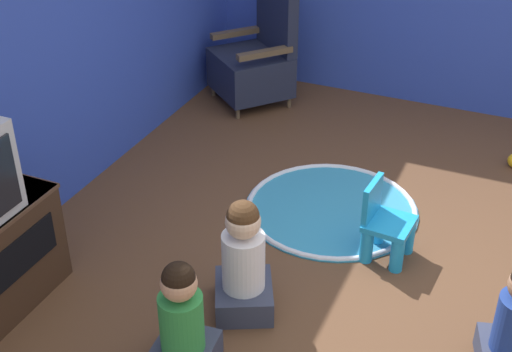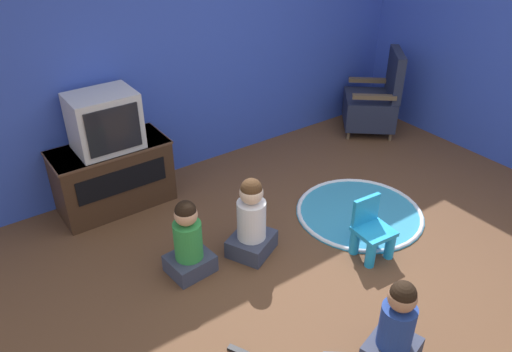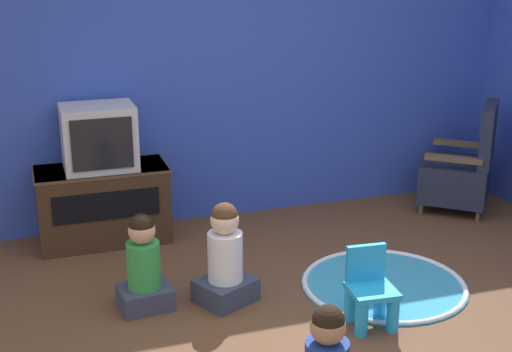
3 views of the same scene
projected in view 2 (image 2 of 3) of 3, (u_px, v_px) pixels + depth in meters
name	position (u px, v px, depth m)	size (l,w,h in m)	color
ground_plane	(361.00, 270.00, 4.04)	(30.00, 30.00, 0.00)	brown
wall_back	(189.00, 43.00, 4.91)	(5.63, 0.12, 2.64)	#2D47B2
tv_cabinet	(113.00, 175.00, 4.67)	(1.06, 0.51, 0.63)	#382316
television	(104.00, 121.00, 4.37)	(0.57, 0.44, 0.52)	#B7B7BC
black_armchair	(374.00, 103.00, 6.05)	(0.85, 0.85, 1.01)	brown
yellow_kid_chair	(372.00, 234.00, 4.11)	(0.31, 0.30, 0.51)	#1E99DB
play_mat	(359.00, 212.00, 4.71)	(1.19, 1.19, 0.04)	teal
child_watching_left	(396.00, 328.00, 3.15)	(0.41, 0.38, 0.67)	#33384C
child_watching_center	(188.00, 242.00, 3.88)	(0.37, 0.33, 0.67)	#33384C
child_watching_right	(251.00, 222.00, 4.08)	(0.47, 0.45, 0.72)	#33384C
remote_control	(238.00, 351.00, 3.34)	(0.11, 0.15, 0.02)	black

